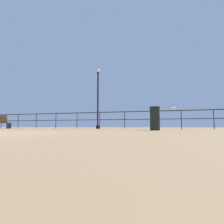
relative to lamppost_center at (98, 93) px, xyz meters
The scene contains 4 objects.
pier_railing 1.64m from the lamppost_center, 46.07° to the right, with size 23.06×0.05×1.08m.
lamppost_center is the anchor object (origin of this frame).
seagull_on_rail 4.91m from the lamppost_center, ahead, with size 0.45×0.22×0.21m.
trash_bin 5.93m from the lamppost_center, 44.77° to the right, with size 0.40×0.40×0.93m.
Camera 1 is at (4.25, -3.11, 0.15)m, focal length 29.28 mm.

